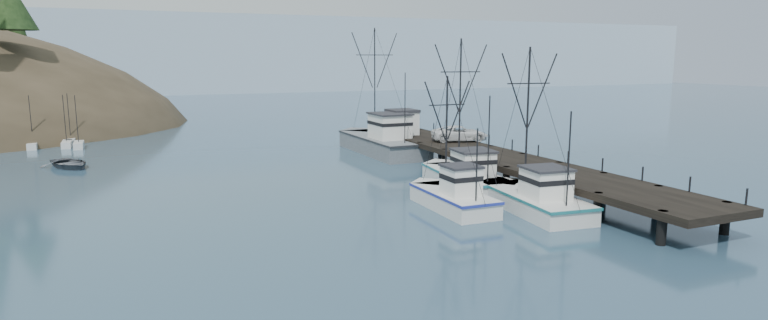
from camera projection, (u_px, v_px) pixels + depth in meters
ground at (450, 250)px, 33.00m from camera, size 400.00×400.00×0.00m
pier at (498, 159)px, 52.69m from camera, size 6.00×44.00×2.00m
distant_ridge at (210, 91)px, 190.45m from camera, size 360.00×40.00×26.00m
distant_ridge_far at (36, 92)px, 184.23m from camera, size 180.00×25.00×18.00m
trawler_near at (532, 198)px, 41.56m from camera, size 4.75×11.50×11.56m
trawler_mid at (451, 197)px, 42.05m from camera, size 3.30×9.35×9.56m
trawler_far at (464, 176)px, 49.23m from camera, size 5.20×12.29×12.36m
work_vessel at (381, 141)px, 66.87m from camera, size 5.24×17.03×14.09m
pier_shed at (402, 122)px, 66.73m from camera, size 3.00×3.20×2.80m
pickup_truck at (460, 133)px, 61.29m from camera, size 6.26×4.13×1.60m
motorboat at (70, 168)px, 57.71m from camera, size 6.03×6.78×1.16m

